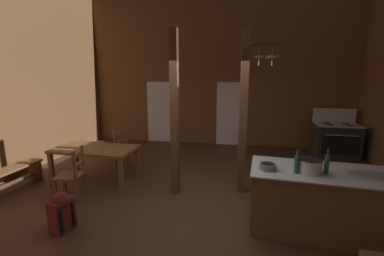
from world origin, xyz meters
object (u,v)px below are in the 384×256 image
Objects in this scene: ladderback_chair_by_post at (72,175)px; bottle_short_on_counter at (297,164)px; backpack at (61,211)px; bench_along_left_wall at (1,178)px; dining_table at (95,152)px; stove_range at (336,140)px; bottle_tall_on_counter at (327,164)px; ladderback_chair_near_window at (125,149)px; mixing_bowl_on_counter at (268,167)px; kitchen_island at (327,202)px; stockpot_on_counter at (310,166)px.

ladderback_chair_by_post is 2.80× the size of bottle_short_on_counter.
bottle_short_on_counter is (3.30, 0.56, 0.73)m from backpack.
backpack is at bearing -23.60° from bench_along_left_wall.
ladderback_chair_by_post reaches higher than backpack.
bottle_short_on_counter reaches higher than dining_table.
stove_range reaches higher than bottle_tall_on_counter.
backpack is (0.50, -0.96, -0.14)m from ladderback_chair_by_post.
ladderback_chair_near_window is 1.00× the size of ladderback_chair_by_post.
dining_table reaches higher than backpack.
mixing_bowl_on_counter is (-2.27, -3.93, 0.48)m from stove_range.
bench_along_left_wall is 2.85× the size of backpack.
kitchen_island is 2.36× the size of ladderback_chair_by_post.
bottle_short_on_counter reaches higher than kitchen_island.
kitchen_island is 1.32× the size of bench_along_left_wall.
ladderback_chair_near_window is at bearing 149.26° from bottle_short_on_counter.
bench_along_left_wall is at bearing 156.40° from backpack.
stockpot_on_counter reaches higher than ladderback_chair_by_post.
dining_table is 4.17m from stockpot_on_counter.
stove_range is 6.74m from ladderback_chair_by_post.
bench_along_left_wall is 2.13m from backpack.
kitchen_island is at bearing 43.85° from bottle_tall_on_counter.
bottle_short_on_counter reaches higher than ladderback_chair_near_window.
bottle_tall_on_counter reaches higher than bottle_short_on_counter.
ladderback_chair_by_post is at bearing -147.73° from stove_range.
stove_range reaches higher than bottle_short_on_counter.
mixing_bowl_on_counter is at bearing -18.36° from dining_table.
dining_table is 0.96m from ladderback_chair_near_window.
stockpot_on_counter reaches higher than kitchen_island.
stockpot_on_counter is 0.56m from mixing_bowl_on_counter.
bottle_short_on_counter reaches higher than ladderback_chair_by_post.
kitchen_island is at bearing 10.48° from backpack.
bottle_tall_on_counter is (3.96, -2.06, 0.60)m from ladderback_chair_near_window.
bottle_short_on_counter reaches higher than mixing_bowl_on_counter.
stockpot_on_counter is 1.12× the size of bottle_short_on_counter.
ladderback_chair_by_post is at bearing -97.93° from ladderback_chair_near_window.
mixing_bowl_on_counter is (2.93, 0.63, 0.64)m from backpack.
bottle_short_on_counter is at bearing -164.06° from kitchen_island.
kitchen_island is 1.29× the size of dining_table.
mixing_bowl_on_counter is (-0.56, 0.02, -0.06)m from stockpot_on_counter.
bench_along_left_wall is (-1.46, -0.11, -0.14)m from ladderback_chair_by_post.
bench_along_left_wall is 5.02× the size of bottle_short_on_counter.
kitchen_island is at bearing -14.01° from dining_table.
kitchen_island is at bearing -1.52° from bench_along_left_wall.
stockpot_on_counter is at bearing -163.56° from kitchen_island.
dining_table is 1.82× the size of ladderback_chair_near_window.
stove_range is at bearing 69.19° from bottle_tall_on_counter.
backpack is (-3.79, -0.70, -0.14)m from kitchen_island.
backpack is 1.71× the size of bottle_tall_on_counter.
dining_table is 3.63m from mixing_bowl_on_counter.
mixing_bowl_on_counter is (3.42, -0.33, 0.51)m from ladderback_chair_by_post.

